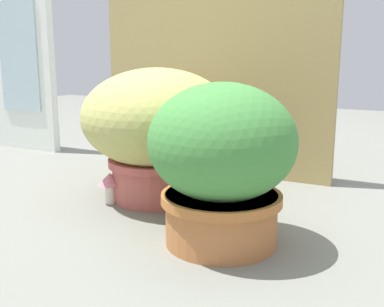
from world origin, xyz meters
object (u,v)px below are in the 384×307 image
Objects in this scene: cat at (209,163)px; grass_planter at (157,127)px; leafy_planter at (222,160)px; mushroom_ornament_pink at (110,182)px.

grass_planter is at bearing -156.43° from cat.
mushroom_ornament_pink is (-0.45, 0.13, -0.15)m from leafy_planter.
cat reaches higher than mushroom_ornament_pink.
grass_planter is 0.23m from mushroom_ornament_pink.
leafy_planter is (0.34, -0.25, -0.02)m from grass_planter.
cat is (-0.18, 0.32, -0.09)m from leafy_planter.
cat is at bearing 35.30° from mushroom_ornament_pink.
mushroom_ornament_pink is at bearing 163.39° from leafy_planter.
leafy_planter is 4.05× the size of mushroom_ornament_pink.
mushroom_ornament_pink is (-0.11, -0.12, -0.17)m from grass_planter.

